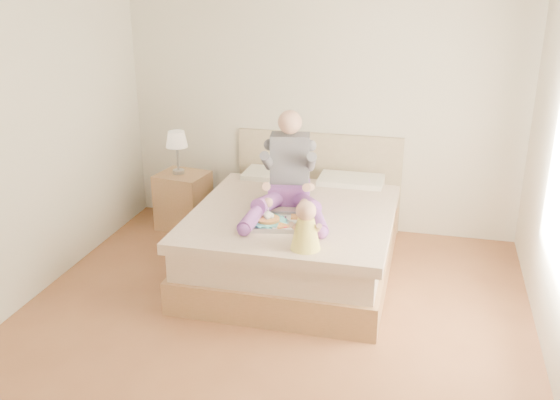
% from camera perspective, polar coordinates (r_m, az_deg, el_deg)
% --- Properties ---
extents(room, '(4.02, 4.22, 2.71)m').
position_cam_1_polar(room, '(4.26, -0.28, 5.95)').
color(room, brown).
rests_on(room, ground).
extents(bed, '(1.70, 2.18, 1.00)m').
position_cam_1_polar(bed, '(5.66, 1.63, -3.05)').
color(bed, olive).
rests_on(bed, ground).
extents(nightstand, '(0.54, 0.50, 0.59)m').
position_cam_1_polar(nightstand, '(6.58, -8.81, -0.05)').
color(nightstand, olive).
rests_on(nightstand, ground).
extents(lamp, '(0.22, 0.22, 0.44)m').
position_cam_1_polar(lamp, '(6.40, -9.42, 5.28)').
color(lamp, '#A8ABAF').
rests_on(lamp, nightstand).
extents(adult, '(0.71, 1.07, 0.85)m').
position_cam_1_polar(adult, '(5.39, 0.78, 1.89)').
color(adult, '#733990').
rests_on(adult, bed).
extents(tray, '(0.56, 0.48, 0.14)m').
position_cam_1_polar(tray, '(5.09, 0.03, -1.85)').
color(tray, '#A8ABAF').
rests_on(tray, bed).
extents(baby, '(0.25, 0.34, 0.38)m').
position_cam_1_polar(baby, '(4.61, 2.38, -2.68)').
color(baby, '#FFEC50').
rests_on(baby, bed).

